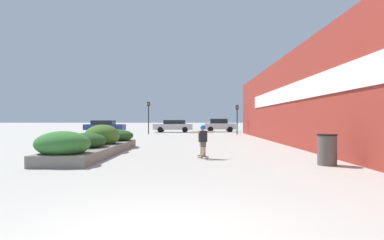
{
  "coord_description": "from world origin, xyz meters",
  "views": [
    {
      "loc": [
        0.46,
        -3.74,
        1.53
      ],
      "look_at": [
        0.27,
        13.09,
        1.52
      ],
      "focal_mm": 28.0,
      "sensor_mm": 36.0,
      "label": 1
    }
  ],
  "objects_px": {
    "car_rightmost": "(105,126)",
    "traffic_light_right": "(237,114)",
    "skateboarder": "(203,137)",
    "car_leftmost": "(219,125)",
    "skateboard": "(203,157)",
    "trash_bin": "(327,150)",
    "car_center_left": "(285,126)",
    "traffic_light_left": "(149,112)",
    "car_center_right": "(173,126)"
  },
  "relations": [
    {
      "from": "skateboard",
      "to": "skateboarder",
      "type": "bearing_deg",
      "value": 51.59
    },
    {
      "from": "skateboarder",
      "to": "car_center_left",
      "type": "distance_m",
      "value": 26.67
    },
    {
      "from": "trash_bin",
      "to": "car_center_left",
      "type": "xyz_separation_m",
      "value": [
        6.41,
        26.21,
        0.25
      ]
    },
    {
      "from": "car_rightmost",
      "to": "traffic_light_right",
      "type": "distance_m",
      "value": 16.09
    },
    {
      "from": "skateboarder",
      "to": "traffic_light_right",
      "type": "bearing_deg",
      "value": 50.38
    },
    {
      "from": "car_rightmost",
      "to": "skateboarder",
      "type": "bearing_deg",
      "value": 25.02
    },
    {
      "from": "skateboard",
      "to": "traffic_light_right",
      "type": "distance_m",
      "value": 20.07
    },
    {
      "from": "car_rightmost",
      "to": "trash_bin",
      "type": "bearing_deg",
      "value": 30.8
    },
    {
      "from": "traffic_light_left",
      "to": "trash_bin",
      "type": "bearing_deg",
      "value": -66.68
    },
    {
      "from": "skateboarder",
      "to": "traffic_light_right",
      "type": "relative_size",
      "value": 0.4
    },
    {
      "from": "skateboard",
      "to": "skateboarder",
      "type": "height_order",
      "value": "skateboarder"
    },
    {
      "from": "skateboard",
      "to": "car_leftmost",
      "type": "relative_size",
      "value": 0.18
    },
    {
      "from": "skateboard",
      "to": "car_center_left",
      "type": "bearing_deg",
      "value": 38.88
    },
    {
      "from": "skateboarder",
      "to": "car_center_left",
      "type": "relative_size",
      "value": 0.29
    },
    {
      "from": "skateboarder",
      "to": "car_leftmost",
      "type": "height_order",
      "value": "car_leftmost"
    },
    {
      "from": "traffic_light_right",
      "to": "car_leftmost",
      "type": "bearing_deg",
      "value": 101.22
    },
    {
      "from": "skateboarder",
      "to": "skateboard",
      "type": "bearing_deg",
      "value": -128.41
    },
    {
      "from": "car_leftmost",
      "to": "car_center_left",
      "type": "xyz_separation_m",
      "value": [
        7.79,
        -1.68,
        -0.09
      ]
    },
    {
      "from": "traffic_light_right",
      "to": "car_center_right",
      "type": "bearing_deg",
      "value": 143.14
    },
    {
      "from": "skateboard",
      "to": "car_leftmost",
      "type": "height_order",
      "value": "car_leftmost"
    },
    {
      "from": "skateboarder",
      "to": "car_center_left",
      "type": "height_order",
      "value": "car_center_left"
    },
    {
      "from": "traffic_light_right",
      "to": "skateboard",
      "type": "bearing_deg",
      "value": -101.82
    },
    {
      "from": "car_center_left",
      "to": "car_center_right",
      "type": "relative_size",
      "value": 0.88
    },
    {
      "from": "trash_bin",
      "to": "car_center_right",
      "type": "relative_size",
      "value": 0.22
    },
    {
      "from": "skateboarder",
      "to": "car_leftmost",
      "type": "distance_m",
      "value": 26.32
    },
    {
      "from": "skateboard",
      "to": "car_leftmost",
      "type": "xyz_separation_m",
      "value": [
        2.77,
        26.18,
        0.79
      ]
    },
    {
      "from": "skateboard",
      "to": "car_center_left",
      "type": "xyz_separation_m",
      "value": [
        10.56,
        24.49,
        0.7
      ]
    },
    {
      "from": "trash_bin",
      "to": "car_rightmost",
      "type": "height_order",
      "value": "car_rightmost"
    },
    {
      "from": "car_center_left",
      "to": "skateboarder",
      "type": "bearing_deg",
      "value": -23.33
    },
    {
      "from": "car_leftmost",
      "to": "traffic_light_right",
      "type": "distance_m",
      "value": 6.89
    },
    {
      "from": "car_center_right",
      "to": "traffic_light_left",
      "type": "xyz_separation_m",
      "value": [
        -2.36,
        -4.54,
        1.56
      ]
    },
    {
      "from": "skateboard",
      "to": "skateboarder",
      "type": "relative_size",
      "value": 0.57
    },
    {
      "from": "car_leftmost",
      "to": "skateboarder",
      "type": "bearing_deg",
      "value": -6.05
    },
    {
      "from": "trash_bin",
      "to": "car_center_left",
      "type": "relative_size",
      "value": 0.25
    },
    {
      "from": "car_center_right",
      "to": "traffic_light_left",
      "type": "height_order",
      "value": "traffic_light_left"
    },
    {
      "from": "car_center_right",
      "to": "skateboarder",
      "type": "bearing_deg",
      "value": -173.16
    },
    {
      "from": "skateboard",
      "to": "car_center_left",
      "type": "relative_size",
      "value": 0.17
    },
    {
      "from": "car_rightmost",
      "to": "car_leftmost",
      "type": "bearing_deg",
      "value": 98.28
    },
    {
      "from": "car_center_left",
      "to": "traffic_light_right",
      "type": "xyz_separation_m",
      "value": [
        -6.47,
        -4.95,
        1.35
      ]
    },
    {
      "from": "trash_bin",
      "to": "traffic_light_left",
      "type": "height_order",
      "value": "traffic_light_left"
    },
    {
      "from": "car_leftmost",
      "to": "car_center_left",
      "type": "bearing_deg",
      "value": 77.79
    },
    {
      "from": "car_center_left",
      "to": "car_rightmost",
      "type": "distance_m",
      "value": 21.83
    },
    {
      "from": "skateboarder",
      "to": "traffic_light_right",
      "type": "xyz_separation_m",
      "value": [
        4.09,
        19.54,
        1.28
      ]
    },
    {
      "from": "car_leftmost",
      "to": "car_center_right",
      "type": "relative_size",
      "value": 0.82
    },
    {
      "from": "traffic_light_left",
      "to": "car_center_right",
      "type": "bearing_deg",
      "value": 62.47
    },
    {
      "from": "skateboarder",
      "to": "car_rightmost",
      "type": "relative_size",
      "value": 0.26
    },
    {
      "from": "car_leftmost",
      "to": "car_rightmost",
      "type": "relative_size",
      "value": 0.83
    },
    {
      "from": "car_rightmost",
      "to": "traffic_light_left",
      "type": "xyz_separation_m",
      "value": [
        5.92,
        -3.83,
        1.58
      ]
    },
    {
      "from": "car_center_right",
      "to": "traffic_light_left",
      "type": "bearing_deg",
      "value": 152.47
    },
    {
      "from": "skateboard",
      "to": "trash_bin",
      "type": "distance_m",
      "value": 4.51
    }
  ]
}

